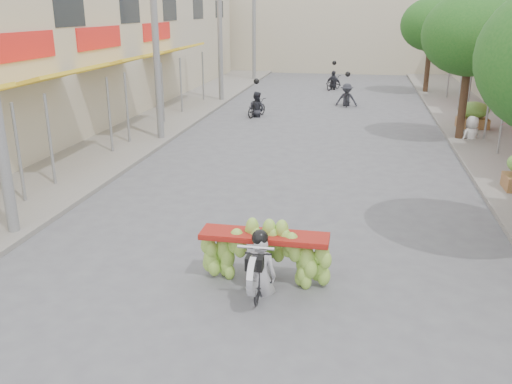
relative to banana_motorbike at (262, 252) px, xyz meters
name	(u,v)px	position (x,y,z in m)	size (l,w,h in m)	color
ground	(225,343)	(-0.24, -1.77, -0.67)	(120.00, 120.00, 0.00)	#57575C
sidewalk_left	(150,122)	(-7.24, 13.23, -0.61)	(4.00, 60.00, 0.12)	slate
sidewalk_right	(498,135)	(6.76, 13.23, -0.61)	(4.00, 60.00, 0.12)	slate
shophouse_row_left	(21,51)	(-12.22, 12.21, 2.33)	(9.77, 40.00, 6.00)	#BBB094
far_building	(342,24)	(-0.24, 36.23, 2.83)	(20.00, 6.00, 7.00)	#BBB094
utility_pole_mid	(155,27)	(-5.64, 10.23, 3.36)	(0.60, 0.24, 8.00)	slate
utility_pole_far	(220,21)	(-5.64, 19.23, 3.36)	(0.60, 0.24, 8.00)	slate
utility_pole_back	(254,18)	(-5.64, 28.23, 3.36)	(0.60, 0.24, 8.00)	slate
street_tree_mid	(471,34)	(5.16, 12.23, 3.12)	(3.40, 3.40, 5.25)	#3A2719
street_tree_far	(432,25)	(5.16, 24.23, 3.12)	(3.40, 3.40, 5.25)	#3A2719
produce_crate_far	(473,113)	(5.96, 14.23, 0.05)	(1.20, 0.88, 1.16)	brown
banana_motorbike	(262,252)	(0.00, 0.00, 0.00)	(2.25, 1.78, 1.94)	black
pedestrian	(473,116)	(5.58, 12.24, 0.28)	(0.94, 0.83, 1.64)	silver
bg_motorbike_a	(256,99)	(-3.06, 15.53, 0.12)	(0.94, 1.51, 1.95)	black
bg_motorbike_b	(347,89)	(0.85, 19.07, 0.19)	(1.09, 1.62, 1.95)	black
bg_motorbike_c	(334,76)	(-0.12, 24.82, 0.16)	(1.12, 1.57, 1.95)	black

